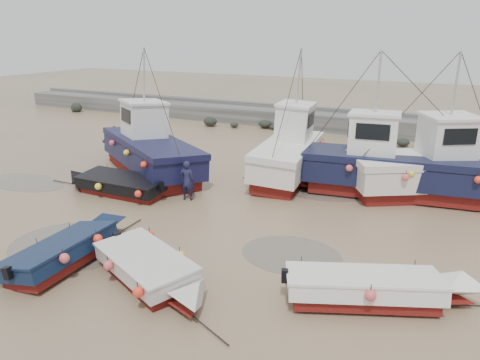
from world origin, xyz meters
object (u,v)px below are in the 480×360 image
object	(u,v)px
dinghy_1	(71,246)
cabin_boat_1	(290,150)
dinghy_4	(116,182)
cabin_boat_3	(438,166)
person	(188,200)
cabin_boat_0	(146,148)
dinghy_5	(152,268)
cabin_boat_2	(381,165)
dinghy_3	(378,286)

from	to	relation	value
dinghy_1	cabin_boat_1	world-z (taller)	cabin_boat_1
dinghy_4	cabin_boat_3	distance (m)	14.28
cabin_boat_3	person	distance (m)	11.04
dinghy_4	cabin_boat_1	distance (m)	8.56
dinghy_1	cabin_boat_0	xyz separation A→B (m)	(-3.96, 9.08, 0.77)
cabin_boat_3	dinghy_5	bearing A→B (deg)	-60.28
dinghy_4	person	size ratio (longest dim) A/B	3.74
cabin_boat_2	cabin_boat_3	distance (m)	2.42
dinghy_1	dinghy_4	distance (m)	6.62
cabin_boat_0	person	bearing A→B (deg)	-88.90
dinghy_3	dinghy_1	bearing A→B (deg)	-101.20
dinghy_5	cabin_boat_0	world-z (taller)	cabin_boat_0
dinghy_3	dinghy_5	world-z (taller)	same
cabin_boat_2	person	xyz separation A→B (m)	(-7.28, -4.59, -1.31)
dinghy_5	person	bearing A→B (deg)	-130.77
dinghy_5	cabin_boat_1	world-z (taller)	cabin_boat_1
dinghy_4	dinghy_5	world-z (taller)	same
cabin_boat_3	person	world-z (taller)	cabin_boat_3
cabin_boat_0	cabin_boat_3	world-z (taller)	same
dinghy_1	cabin_boat_3	bearing A→B (deg)	47.82
dinghy_1	cabin_boat_2	xyz separation A→B (m)	(7.45, 11.10, 0.76)
dinghy_4	person	xyz separation A→B (m)	(3.34, 0.70, -0.54)
dinghy_5	cabin_boat_2	size ratio (longest dim) A/B	0.50
dinghy_3	dinghy_4	bearing A→B (deg)	-130.51
cabin_boat_1	cabin_boat_2	world-z (taller)	same
cabin_boat_3	cabin_boat_0	bearing A→B (deg)	-109.83
cabin_boat_3	dinghy_4	bearing A→B (deg)	-96.22
dinghy_4	cabin_boat_0	xyz separation A→B (m)	(-0.80, 3.26, 0.77)
dinghy_4	dinghy_5	size ratio (longest dim) A/B	1.17
dinghy_3	person	distance (m)	10.12
dinghy_1	dinghy_3	world-z (taller)	same
cabin_boat_0	cabin_boat_3	distance (m)	13.99
cabin_boat_0	cabin_boat_3	xyz separation A→B (m)	(13.72, 2.76, 0.05)
dinghy_5	cabin_boat_0	xyz separation A→B (m)	(-7.13, 9.10, 0.76)
dinghy_3	dinghy_5	xyz separation A→B (m)	(-5.98, -1.88, 0.01)
dinghy_4	cabin_boat_3	bearing A→B (deg)	-65.23
dinghy_3	cabin_boat_2	world-z (taller)	cabin_boat_2
dinghy_5	cabin_boat_1	size ratio (longest dim) A/B	0.57
dinghy_4	cabin_boat_2	bearing A→B (deg)	-63.75
dinghy_1	cabin_boat_2	size ratio (longest dim) A/B	0.54
dinghy_1	dinghy_5	bearing A→B (deg)	-3.03
cabin_boat_2	cabin_boat_3	world-z (taller)	same
dinghy_3	cabin_boat_0	bearing A→B (deg)	-141.54
dinghy_3	cabin_boat_3	size ratio (longest dim) A/B	0.71
cabin_boat_1	person	xyz separation A→B (m)	(-2.68, -5.34, -1.35)
cabin_boat_1	cabin_boat_3	world-z (taller)	same
dinghy_4	person	bearing A→B (deg)	-78.38
dinghy_3	dinghy_5	distance (m)	6.27
person	dinghy_4	bearing A→B (deg)	-2.36
cabin_boat_0	dinghy_1	bearing A→B (deg)	-123.53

